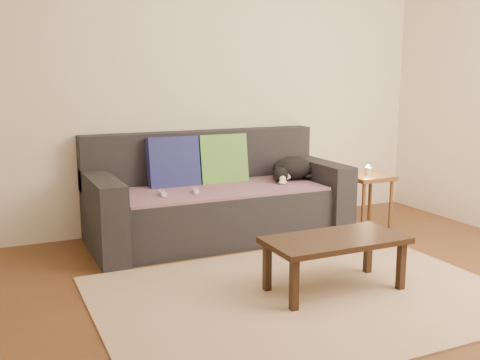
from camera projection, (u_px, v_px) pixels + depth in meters
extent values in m
plane|color=brown|center=(317.00, 305.00, 3.34)|extent=(4.50, 4.50, 0.00)
cube|color=beige|center=(196.00, 80.00, 4.88)|extent=(4.50, 0.04, 2.60)
cube|color=#232328|center=(219.00, 215.00, 4.64)|extent=(1.70, 0.78, 0.42)
cube|color=#232328|center=(201.00, 156.00, 4.91)|extent=(2.10, 0.18, 0.45)
cube|color=#232328|center=(103.00, 216.00, 4.23)|extent=(0.20, 0.90, 0.60)
cube|color=#232328|center=(317.00, 194.00, 5.01)|extent=(0.20, 0.90, 0.60)
cube|color=#41284B|center=(220.00, 189.00, 4.58)|extent=(1.66, 0.74, 0.02)
cube|color=#11204B|center=(173.00, 163.00, 4.65)|extent=(0.43, 0.17, 0.44)
cube|color=#0D574B|center=(223.00, 160.00, 4.83)|extent=(0.43, 0.17, 0.44)
ellipsoid|color=black|center=(293.00, 168.00, 4.93)|extent=(0.41, 0.32, 0.20)
sphere|color=black|center=(281.00, 175.00, 4.77)|extent=(0.14, 0.14, 0.13)
sphere|color=white|center=(282.00, 179.00, 4.73)|extent=(0.06, 0.06, 0.06)
ellipsoid|color=black|center=(313.00, 176.00, 4.90)|extent=(0.16, 0.06, 0.04)
cube|color=white|center=(163.00, 194.00, 4.29)|extent=(0.06, 0.15, 0.03)
cube|color=white|center=(196.00, 191.00, 4.39)|extent=(0.07, 0.15, 0.03)
cube|color=brown|center=(368.00, 177.00, 5.00)|extent=(0.37, 0.37, 0.04)
cylinder|color=brown|center=(363.00, 208.00, 4.85)|extent=(0.03, 0.03, 0.43)
cylinder|color=brown|center=(391.00, 204.00, 4.97)|extent=(0.03, 0.03, 0.43)
cylinder|color=brown|center=(343.00, 201.00, 5.12)|extent=(0.03, 0.03, 0.43)
cylinder|color=brown|center=(370.00, 198.00, 5.24)|extent=(0.03, 0.03, 0.43)
cylinder|color=beige|center=(368.00, 171.00, 4.99)|extent=(0.06, 0.06, 0.07)
sphere|color=#FFBF59|center=(368.00, 166.00, 4.98)|extent=(0.02, 0.02, 0.02)
cube|color=tan|center=(303.00, 296.00, 3.47)|extent=(2.50, 1.80, 0.01)
cube|color=black|center=(335.00, 240.00, 3.50)|extent=(0.88, 0.44, 0.04)
cube|color=black|center=(294.00, 286.00, 3.22)|extent=(0.04, 0.04, 0.32)
cube|color=black|center=(401.00, 267.00, 3.54)|extent=(0.04, 0.04, 0.32)
cube|color=black|center=(267.00, 268.00, 3.52)|extent=(0.04, 0.04, 0.32)
cube|color=black|center=(368.00, 252.00, 3.84)|extent=(0.04, 0.04, 0.32)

